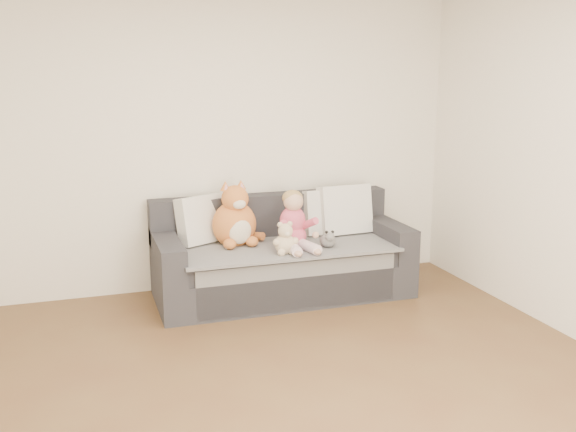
# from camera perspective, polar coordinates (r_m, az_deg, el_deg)

# --- Properties ---
(room_shell) EXTENTS (5.00, 5.00, 5.00)m
(room_shell) POSITION_cam_1_polar(r_m,az_deg,el_deg) (3.78, -0.24, 3.06)
(room_shell) COLOR brown
(room_shell) RESTS_ON ground
(sofa) EXTENTS (2.20, 0.94, 0.85)m
(sofa) POSITION_cam_1_polar(r_m,az_deg,el_deg) (5.67, -0.60, -3.95)
(sofa) COLOR #27262B
(sofa) RESTS_ON ground
(cushion_left) EXTENTS (0.50, 0.39, 0.43)m
(cushion_left) POSITION_cam_1_polar(r_m,az_deg,el_deg) (5.62, -7.66, -0.30)
(cushion_left) COLOR white
(cushion_left) RESTS_ON sofa
(cushion_right_back) EXTENTS (0.45, 0.20, 0.42)m
(cushion_right_back) POSITION_cam_1_polar(r_m,az_deg,el_deg) (5.89, 3.61, 0.36)
(cushion_right_back) COLOR white
(cushion_right_back) RESTS_ON sofa
(cushion_right_front) EXTENTS (0.51, 0.26, 0.46)m
(cushion_right_front) POSITION_cam_1_polar(r_m,az_deg,el_deg) (5.91, 5.08, 0.57)
(cushion_right_front) COLOR white
(cushion_right_front) RESTS_ON sofa
(toddler) EXTENTS (0.35, 0.50, 0.50)m
(toddler) POSITION_cam_1_polar(r_m,az_deg,el_deg) (5.42, 0.58, -0.67)
(toddler) COLOR #CF4965
(toddler) RESTS_ON sofa
(plush_cat) EXTENTS (0.47, 0.43, 0.58)m
(plush_cat) POSITION_cam_1_polar(r_m,az_deg,el_deg) (5.53, -4.71, -0.38)
(plush_cat) COLOR #C05F2A
(plush_cat) RESTS_ON sofa
(teddy_bear) EXTENTS (0.22, 0.16, 0.28)m
(teddy_bear) POSITION_cam_1_polar(r_m,az_deg,el_deg) (5.25, -0.24, -2.22)
(teddy_bear) COLOR tan
(teddy_bear) RESTS_ON sofa
(plush_cow) EXTENTS (0.13, 0.20, 0.16)m
(plush_cow) POSITION_cam_1_polar(r_m,az_deg,el_deg) (5.46, 3.57, -2.11)
(plush_cow) COLOR white
(plush_cow) RESTS_ON sofa
(sippy_cup) EXTENTS (0.09, 0.07, 0.10)m
(sippy_cup) POSITION_cam_1_polar(r_m,az_deg,el_deg) (5.39, -0.49, -2.42)
(sippy_cup) COLOR #57338D
(sippy_cup) RESTS_ON sofa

